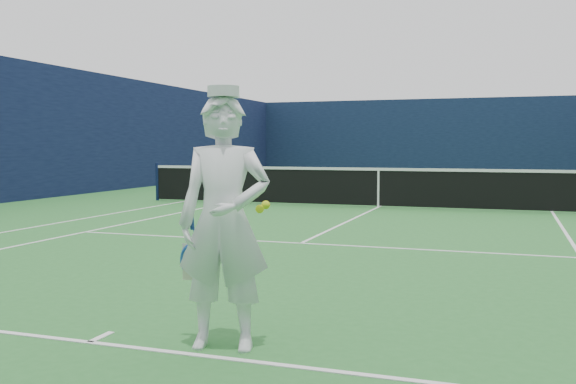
% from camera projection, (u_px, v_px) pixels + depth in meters
% --- Properties ---
extents(ground, '(80.00, 80.00, 0.00)m').
position_uv_depth(ground, '(378.00, 207.00, 16.30)').
color(ground, '#2B712E').
rests_on(ground, ground).
extents(court_markings, '(11.03, 23.83, 0.01)m').
position_uv_depth(court_markings, '(378.00, 207.00, 16.30)').
color(court_markings, white).
rests_on(court_markings, ground).
extents(windscreen_fence, '(20.12, 36.12, 4.00)m').
position_uv_depth(windscreen_fence, '(379.00, 128.00, 16.16)').
color(windscreen_fence, '#0E1935').
rests_on(windscreen_fence, ground).
extents(tennis_net, '(12.88, 0.09, 1.07)m').
position_uv_depth(tennis_net, '(378.00, 186.00, 16.26)').
color(tennis_net, '#141E4C').
rests_on(tennis_net, ground).
extents(tennis_player, '(0.87, 0.61, 2.02)m').
position_uv_depth(tennis_player, '(224.00, 222.00, 4.92)').
color(tennis_player, white).
rests_on(tennis_player, ground).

